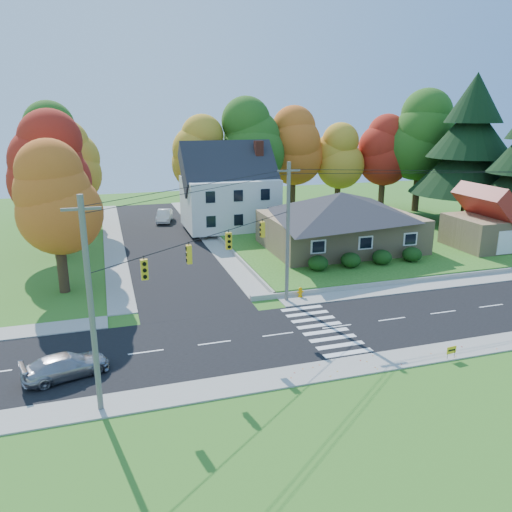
{
  "coord_description": "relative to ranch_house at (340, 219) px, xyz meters",
  "views": [
    {
      "loc": [
        -13.57,
        -26.52,
        13.22
      ],
      "look_at": [
        -2.96,
        8.0,
        2.75
      ],
      "focal_mm": 35.0,
      "sensor_mm": 36.0,
      "label": 1
    }
  ],
  "objects": [
    {
      "name": "ground",
      "position": [
        -8.0,
        -16.0,
        -3.27
      ],
      "size": [
        120.0,
        120.0,
        0.0
      ],
      "primitive_type": "plane",
      "color": "#3D7923"
    },
    {
      "name": "road_main",
      "position": [
        -8.0,
        -16.0,
        -3.26
      ],
      "size": [
        90.0,
        8.0,
        0.02
      ],
      "primitive_type": "cube",
      "color": "black",
      "rests_on": "ground"
    },
    {
      "name": "road_cross",
      "position": [
        -16.0,
        10.0,
        -3.25
      ],
      "size": [
        8.0,
        44.0,
        0.02
      ],
      "primitive_type": "cube",
      "color": "black",
      "rests_on": "ground"
    },
    {
      "name": "sidewalk_north",
      "position": [
        -8.0,
        -11.0,
        -3.23
      ],
      "size": [
        90.0,
        2.0,
        0.08
      ],
      "primitive_type": "cube",
      "color": "#9C9A90",
      "rests_on": "ground"
    },
    {
      "name": "sidewalk_south",
      "position": [
        -8.0,
        -21.0,
        -3.23
      ],
      "size": [
        90.0,
        2.0,
        0.08
      ],
      "primitive_type": "cube",
      "color": "#9C9A90",
      "rests_on": "ground"
    },
    {
      "name": "lawn",
      "position": [
        5.0,
        5.0,
        -3.02
      ],
      "size": [
        30.0,
        30.0,
        0.5
      ],
      "primitive_type": "cube",
      "color": "#3D7923",
      "rests_on": "ground"
    },
    {
      "name": "ranch_house",
      "position": [
        0.0,
        0.0,
        0.0
      ],
      "size": [
        14.6,
        10.6,
        5.4
      ],
      "color": "tan",
      "rests_on": "lawn"
    },
    {
      "name": "colonial_house",
      "position": [
        -7.96,
        12.0,
        1.32
      ],
      "size": [
        10.4,
        8.4,
        9.6
      ],
      "color": "silver",
      "rests_on": "lawn"
    },
    {
      "name": "garage",
      "position": [
        14.0,
        -4.01,
        -0.42
      ],
      "size": [
        7.3,
        6.3,
        4.6
      ],
      "color": "tan",
      "rests_on": "lawn"
    },
    {
      "name": "hedge_row",
      "position": [
        -0.5,
        -6.2,
        -2.13
      ],
      "size": [
        10.7,
        1.7,
        1.27
      ],
      "color": "#163A10",
      "rests_on": "lawn"
    },
    {
      "name": "traffic_infrastructure",
      "position": [
        -8.15,
        -14.65,
        1.88
      ],
      "size": [
        38.1,
        10.66,
        10.0
      ],
      "color": "#666059",
      "rests_on": "ground"
    },
    {
      "name": "tree_lot_0",
      "position": [
        -10.0,
        18.0,
        5.04
      ],
      "size": [
        6.72,
        6.72,
        12.51
      ],
      "color": "#3F2A19",
      "rests_on": "lawn"
    },
    {
      "name": "tree_lot_1",
      "position": [
        -4.0,
        17.0,
        6.35
      ],
      "size": [
        7.84,
        7.84,
        14.6
      ],
      "color": "#3F2A19",
      "rests_on": "lawn"
    },
    {
      "name": "tree_lot_2",
      "position": [
        2.0,
        18.0,
        5.7
      ],
      "size": [
        7.28,
        7.28,
        13.56
      ],
      "color": "#3F2A19",
      "rests_on": "lawn"
    },
    {
      "name": "tree_lot_3",
      "position": [
        8.0,
        17.0,
        4.39
      ],
      "size": [
        6.16,
        6.16,
        11.47
      ],
      "color": "#3F2A19",
      "rests_on": "lawn"
    },
    {
      "name": "tree_lot_4",
      "position": [
        14.0,
        16.0,
        5.04
      ],
      "size": [
        6.72,
        6.72,
        12.51
      ],
      "color": "#3F2A19",
      "rests_on": "lawn"
    },
    {
      "name": "tree_lot_5",
      "position": [
        18.0,
        14.0,
        7.0
      ],
      "size": [
        8.4,
        8.4,
        15.64
      ],
      "color": "#3F2A19",
      "rests_on": "lawn"
    },
    {
      "name": "conifer_east_a",
      "position": [
        19.0,
        6.0,
        6.12
      ],
      "size": [
        12.8,
        12.8,
        16.96
      ],
      "color": "#3F2A19",
      "rests_on": "lawn"
    },
    {
      "name": "tree_west_0",
      "position": [
        -25.0,
        -4.0,
        3.89
      ],
      "size": [
        6.16,
        6.16,
        11.47
      ],
      "color": "#3F2A19",
      "rests_on": "ground"
    },
    {
      "name": "tree_west_1",
      "position": [
        -26.0,
        6.0,
        5.2
      ],
      "size": [
        7.28,
        7.28,
        13.56
      ],
      "color": "#3F2A19",
      "rests_on": "ground"
    },
    {
      "name": "tree_west_2",
      "position": [
        -25.0,
        16.0,
        4.54
      ],
      "size": [
        6.72,
        6.72,
        12.51
      ],
      "color": "#3F2A19",
      "rests_on": "ground"
    },
    {
      "name": "tree_west_3",
      "position": [
        -27.0,
        24.0,
        5.85
      ],
      "size": [
        7.84,
        7.84,
        14.6
      ],
      "color": "#3F2A19",
      "rests_on": "ground"
    },
    {
      "name": "silver_sedan",
      "position": [
        -24.16,
        -17.58,
        -2.62
      ],
      "size": [
        4.64,
        2.91,
        1.25
      ],
      "primitive_type": "imported",
      "rotation": [
        0.0,
        0.0,
        1.86
      ],
      "color": "#9A9AA1",
      "rests_on": "road_main"
    },
    {
      "name": "white_car",
      "position": [
        -14.58,
        19.04,
        -2.49
      ],
      "size": [
        2.63,
        4.82,
        1.51
      ],
      "primitive_type": "imported",
      "rotation": [
        0.0,
        0.0,
        -0.24
      ],
      "color": "silver",
      "rests_on": "road_cross"
    },
    {
      "name": "fire_hydrant",
      "position": [
        -8.3,
        -10.49,
        -2.87
      ],
      "size": [
        0.47,
        0.37,
        0.83
      ],
      "color": "#D58F00",
      "rests_on": "ground"
    },
    {
      "name": "yard_sign",
      "position": [
        -3.91,
        -21.84,
        -2.7
      ],
      "size": [
        0.63,
        0.08,
        0.79
      ],
      "color": "black",
      "rests_on": "ground"
    }
  ]
}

